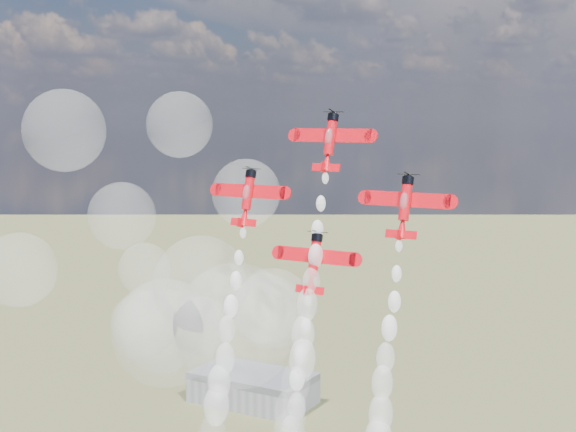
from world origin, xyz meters
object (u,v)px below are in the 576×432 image
(plane_lead, at_px, (330,140))
(plane_slot, at_px, (314,262))
(plane_right, at_px, (405,205))
(plane_left, at_px, (248,196))
(hangar, at_px, (253,387))

(plane_lead, height_order, plane_slot, plane_lead)
(plane_lead, bearing_deg, plane_slot, -90.00)
(plane_lead, relative_size, plane_right, 1.00)
(plane_left, xyz_separation_m, plane_slot, (13.41, -2.57, -9.03))
(plane_slot, bearing_deg, hangar, 124.78)
(plane_right, distance_m, plane_slot, 16.37)
(plane_lead, relative_size, plane_slot, 1.00)
(plane_lead, distance_m, plane_slot, 18.77)
(plane_left, height_order, plane_right, same)
(plane_right, relative_size, plane_slot, 1.00)
(hangar, bearing_deg, plane_lead, -54.40)
(plane_left, bearing_deg, plane_right, 0.00)
(plane_lead, xyz_separation_m, plane_left, (-13.41, -2.57, -9.03))
(plane_left, distance_m, plane_right, 26.82)
(plane_lead, distance_m, plane_left, 16.37)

